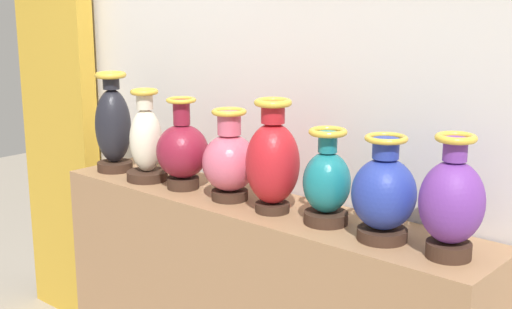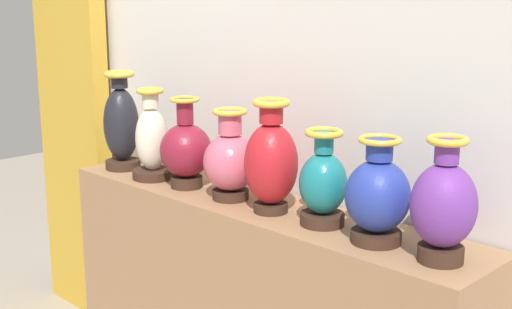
# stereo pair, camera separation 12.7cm
# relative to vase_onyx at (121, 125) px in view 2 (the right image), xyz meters

# --- Properties ---
(back_wall) EXTENTS (3.37, 0.14, 2.92)m
(back_wall) POSITION_rel_vase_onyx_xyz_m (0.73, 0.26, 0.44)
(back_wall) COLOR silver
(back_wall) RESTS_ON ground_plane
(curtain_gold) EXTENTS (0.50, 0.08, 2.55)m
(curtain_gold) POSITION_rel_vase_onyx_xyz_m (-0.61, 0.15, 0.24)
(curtain_gold) COLOR gold
(curtain_gold) RESTS_ON ground_plane
(vase_onyx) EXTENTS (0.14, 0.14, 0.39)m
(vase_onyx) POSITION_rel_vase_onyx_xyz_m (0.00, 0.00, 0.00)
(vase_onyx) COLOR #382319
(vase_onyx) RESTS_ON display_shelf
(vase_ivory) EXTENTS (0.16, 0.16, 0.35)m
(vase_ivory) POSITION_rel_vase_onyx_xyz_m (0.21, -0.01, -0.03)
(vase_ivory) COLOR #382319
(vase_ivory) RESTS_ON display_shelf
(vase_burgundy) EXTENTS (0.19, 0.19, 0.33)m
(vase_burgundy) POSITION_rel_vase_onyx_xyz_m (0.40, 0.00, -0.04)
(vase_burgundy) COLOR #382319
(vase_burgundy) RESTS_ON display_shelf
(vase_rose) EXTENTS (0.19, 0.19, 0.31)m
(vase_rose) POSITION_rel_vase_onyx_xyz_m (0.62, 0.01, -0.04)
(vase_rose) COLOR #382319
(vase_rose) RESTS_ON display_shelf
(vase_crimson) EXTENTS (0.17, 0.17, 0.37)m
(vase_crimson) POSITION_rel_vase_onyx_xyz_m (0.82, 0.00, -0.01)
(vase_crimson) COLOR #382319
(vase_crimson) RESTS_ON display_shelf
(vase_teal) EXTENTS (0.15, 0.15, 0.30)m
(vase_teal) POSITION_rel_vase_onyx_xyz_m (1.02, 0.02, -0.05)
(vase_teal) COLOR #382319
(vase_teal) RESTS_ON display_shelf
(vase_cobalt) EXTENTS (0.18, 0.18, 0.31)m
(vase_cobalt) POSITION_rel_vase_onyx_xyz_m (1.23, 0.01, -0.04)
(vase_cobalt) COLOR #382319
(vase_cobalt) RESTS_ON display_shelf
(vase_violet) EXTENTS (0.17, 0.17, 0.34)m
(vase_violet) POSITION_rel_vase_onyx_xyz_m (1.43, 0.01, -0.03)
(vase_violet) COLOR #382319
(vase_violet) RESTS_ON display_shelf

